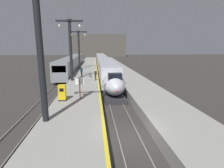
# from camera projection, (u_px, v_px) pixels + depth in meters

# --- Properties ---
(ground_plane) EXTENTS (260.00, 260.00, 0.00)m
(ground_plane) POSITION_uv_depth(u_px,v_px,m) (129.00, 139.00, 12.16)
(ground_plane) COLOR #33302D
(platform_left) EXTENTS (4.80, 110.00, 1.05)m
(platform_left) POSITION_uv_depth(u_px,v_px,m) (86.00, 75.00, 35.73)
(platform_left) COLOR gray
(platform_left) RESTS_ON ground
(platform_right) EXTENTS (4.80, 110.00, 1.05)m
(platform_right) POSITION_uv_depth(u_px,v_px,m) (125.00, 75.00, 36.53)
(platform_right) COLOR gray
(platform_right) RESTS_ON ground
(platform_left_safety_stripe) EXTENTS (0.20, 107.80, 0.01)m
(platform_left_safety_stripe) POSITION_uv_depth(u_px,v_px,m) (97.00, 73.00, 35.84)
(platform_left_safety_stripe) COLOR yellow
(platform_left_safety_stripe) RESTS_ON platform_left
(rail_main_left) EXTENTS (0.08, 110.00, 0.12)m
(rail_main_left) POSITION_uv_depth(u_px,v_px,m) (102.00, 75.00, 38.83)
(rail_main_left) COLOR slate
(rail_main_left) RESTS_ON ground
(rail_main_right) EXTENTS (0.08, 110.00, 0.12)m
(rail_main_right) POSITION_uv_depth(u_px,v_px,m) (108.00, 75.00, 38.98)
(rail_main_right) COLOR slate
(rail_main_right) RESTS_ON ground
(rail_secondary_left) EXTENTS (0.08, 110.00, 0.12)m
(rail_secondary_left) POSITION_uv_depth(u_px,v_px,m) (65.00, 76.00, 38.03)
(rail_secondary_left) COLOR slate
(rail_secondary_left) RESTS_ON ground
(rail_secondary_right) EXTENTS (0.08, 110.00, 0.12)m
(rail_secondary_right) POSITION_uv_depth(u_px,v_px,m) (72.00, 76.00, 38.18)
(rail_secondary_right) COLOR slate
(rail_secondary_right) RESTS_ON ground
(highspeed_train_main) EXTENTS (2.92, 56.12, 3.60)m
(highspeed_train_main) POSITION_uv_depth(u_px,v_px,m) (103.00, 64.00, 45.23)
(highspeed_train_main) COLOR silver
(highspeed_train_main) RESTS_ON ground
(regional_train_adjacent) EXTENTS (2.85, 36.60, 3.80)m
(regional_train_adjacent) POSITION_uv_depth(u_px,v_px,m) (72.00, 63.00, 46.05)
(regional_train_adjacent) COLOR gray
(regional_train_adjacent) RESTS_ON ground
(station_column_near) EXTENTS (4.00, 0.68, 9.75)m
(station_column_near) POSITION_uv_depth(u_px,v_px,m) (39.00, 38.00, 11.42)
(station_column_near) COLOR black
(station_column_near) RESTS_ON platform_left
(station_column_mid) EXTENTS (4.00, 0.68, 9.28)m
(station_column_mid) POSITION_uv_depth(u_px,v_px,m) (70.00, 45.00, 26.59)
(station_column_mid) COLOR black
(station_column_mid) RESTS_ON platform_left
(station_column_far) EXTENTS (4.00, 0.68, 8.92)m
(station_column_far) POSITION_uv_depth(u_px,v_px,m) (79.00, 46.00, 41.11)
(station_column_far) COLOR black
(station_column_far) RESTS_ON platform_left
(passenger_near_edge) EXTENTS (0.37, 0.52, 1.69)m
(passenger_near_edge) POSITION_uv_depth(u_px,v_px,m) (82.00, 71.00, 30.75)
(passenger_near_edge) COLOR #23232D
(passenger_near_edge) RESTS_ON platform_left
(passenger_mid_platform) EXTENTS (0.36, 0.53, 1.69)m
(passenger_mid_platform) POSITION_uv_depth(u_px,v_px,m) (96.00, 74.00, 27.54)
(passenger_mid_platform) COLOR #23232D
(passenger_mid_platform) RESTS_ON platform_left
(rolling_suitcase) EXTENTS (0.40, 0.22, 0.98)m
(rolling_suitcase) POSITION_uv_depth(u_px,v_px,m) (90.00, 76.00, 30.57)
(rolling_suitcase) COLOR #4C4C51
(rolling_suitcase) RESTS_ON platform_left
(ticket_machine_yellow) EXTENTS (0.76, 0.62, 1.60)m
(ticket_machine_yellow) POSITION_uv_depth(u_px,v_px,m) (62.00, 93.00, 17.26)
(ticket_machine_yellow) COLOR yellow
(ticket_machine_yellow) RESTS_ON platform_left
(departure_info_board) EXTENTS (0.90, 0.10, 2.12)m
(departure_info_board) POSITION_uv_depth(u_px,v_px,m) (80.00, 84.00, 17.84)
(departure_info_board) COLOR maroon
(departure_info_board) RESTS_ON platform_left
(terminus_back_wall) EXTENTS (36.00, 2.00, 14.00)m
(terminus_back_wall) POSITION_uv_depth(u_px,v_px,m) (98.00, 46.00, 109.91)
(terminus_back_wall) COLOR #4C4742
(terminus_back_wall) RESTS_ON ground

